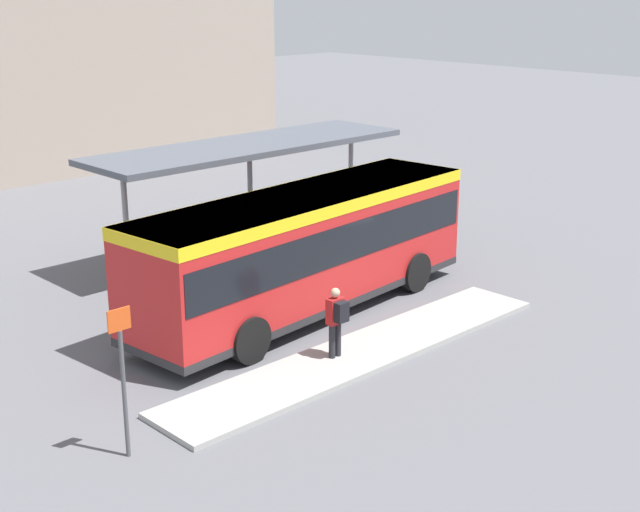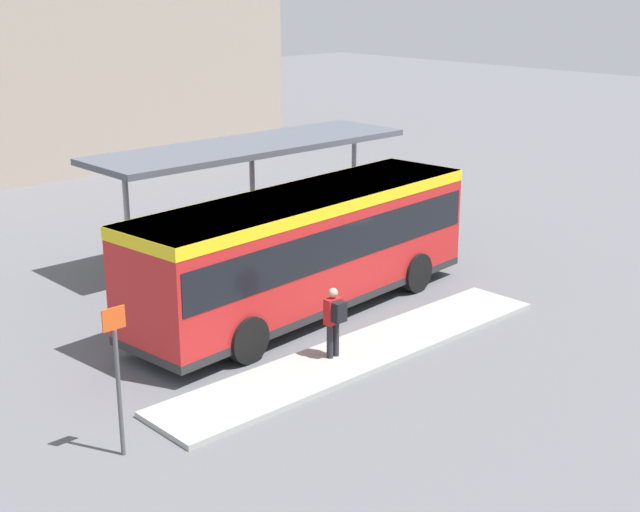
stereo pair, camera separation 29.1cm
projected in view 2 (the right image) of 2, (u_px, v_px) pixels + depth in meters
name	position (u px, v px, depth m)	size (l,w,h in m)	color
ground_plane	(306.00, 312.00, 22.72)	(120.00, 120.00, 0.00)	#5B5B60
curb_island	(361.00, 353.00, 20.08)	(10.67, 1.80, 0.12)	#9E9E99
city_bus	(305.00, 244.00, 22.20)	(10.35, 3.36, 3.08)	red
pedestrian_waiting	(334.00, 318.00, 19.43)	(0.39, 0.41, 1.61)	#232328
bicycle_blue	(429.00, 231.00, 28.65)	(0.48, 1.75, 0.75)	black
bicycle_green	(417.00, 223.00, 29.55)	(0.48, 1.80, 0.77)	black
bicycle_orange	(392.00, 220.00, 30.03)	(0.48, 1.69, 0.73)	black
station_shelter	(251.00, 148.00, 26.72)	(10.33, 2.94, 3.43)	#4C515B
potted_planter_near_shelter	(217.00, 271.00, 23.86)	(0.73, 0.73, 1.22)	slate
platform_sign	(118.00, 375.00, 15.44)	(0.44, 0.08, 2.80)	#4C4C51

